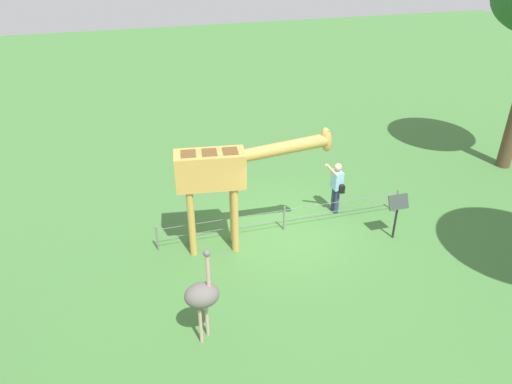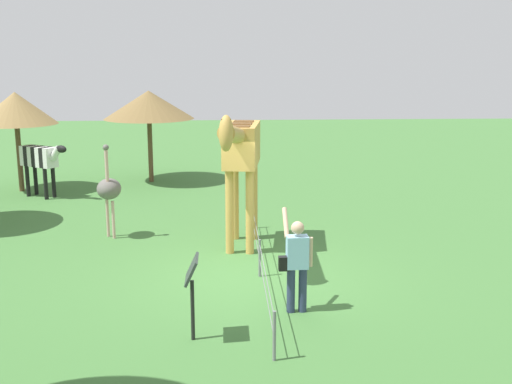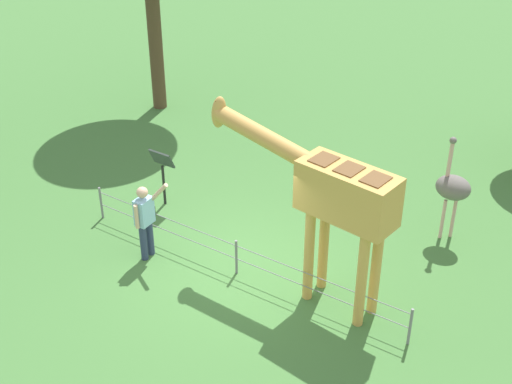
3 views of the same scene
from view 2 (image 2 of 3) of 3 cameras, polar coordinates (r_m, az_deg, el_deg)
The scene contains 9 objects.
ground_plane at distance 12.55m, azimuth -0.35°, elevation -7.59°, with size 60.00×60.00×0.00m, color #427538.
giraffe at distance 13.67m, azimuth -1.42°, elevation 3.57°, with size 3.92×0.98×3.26m.
visitor at distance 10.65m, azimuth 3.65°, elevation -6.17°, with size 0.61×0.58×1.72m.
zebra at distance 20.17m, azimuth -18.79°, elevation 2.79°, with size 1.27×1.66×1.66m.
ostrich at distance 15.23m, azimuth -13.07°, elevation 0.26°, with size 0.70×0.56×2.25m.
shade_hut_far at distance 21.15m, azimuth -20.79°, elevation 7.02°, with size 2.52×2.52×3.12m.
shade_hut_aside at distance 21.62m, azimuth -9.61°, elevation 7.71°, with size 3.00×3.00×3.08m.
info_sign at distance 9.64m, azimuth -5.78°, elevation -7.93°, with size 0.56×0.21×1.32m.
wire_fence at distance 12.43m, azimuth 0.34°, elevation -5.82°, with size 7.05×0.05×0.75m.
Camera 2 is at (11.79, -0.55, 4.28)m, focal length 44.53 mm.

